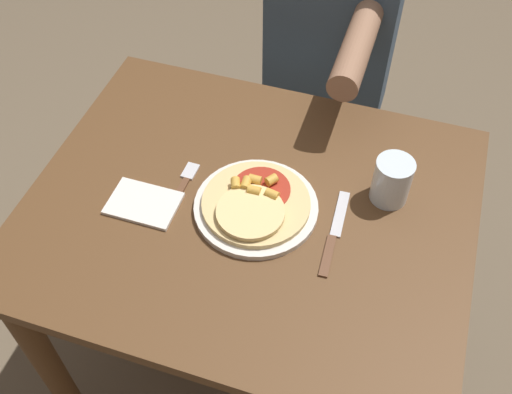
# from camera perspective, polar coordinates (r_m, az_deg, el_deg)

# --- Properties ---
(ground_plane) EXTENTS (8.00, 8.00, 0.00)m
(ground_plane) POSITION_cam_1_polar(r_m,az_deg,el_deg) (1.91, -0.44, -15.32)
(ground_plane) COLOR brown
(dining_table) EXTENTS (0.93, 0.76, 0.76)m
(dining_table) POSITION_cam_1_polar(r_m,az_deg,el_deg) (1.37, -0.60, -4.51)
(dining_table) COLOR brown
(dining_table) RESTS_ON ground_plane
(plate) EXTENTS (0.26, 0.26, 0.01)m
(plate) POSITION_cam_1_polar(r_m,az_deg,el_deg) (1.25, 0.00, -0.97)
(plate) COLOR silver
(plate) RESTS_ON dining_table
(pizza) EXTENTS (0.23, 0.23, 0.04)m
(pizza) POSITION_cam_1_polar(r_m,az_deg,el_deg) (1.23, -0.09, -0.58)
(pizza) COLOR #DBBC7A
(pizza) RESTS_ON plate
(fork) EXTENTS (0.03, 0.18, 0.00)m
(fork) POSITION_cam_1_polar(r_m,az_deg,el_deg) (1.29, -7.13, 0.86)
(fork) COLOR brown
(fork) RESTS_ON dining_table
(knife) EXTENTS (0.03, 0.22, 0.00)m
(knife) POSITION_cam_1_polar(r_m,az_deg,el_deg) (1.22, 7.45, -3.50)
(knife) COLOR brown
(knife) RESTS_ON dining_table
(drinking_glass) EXTENTS (0.08, 0.08, 0.10)m
(drinking_glass) POSITION_cam_1_polar(r_m,az_deg,el_deg) (1.26, 12.81, 1.53)
(drinking_glass) COLOR silver
(drinking_glass) RESTS_ON dining_table
(napkin) EXTENTS (0.15, 0.10, 0.01)m
(napkin) POSITION_cam_1_polar(r_m,az_deg,el_deg) (1.28, -10.66, -0.60)
(napkin) COLOR silver
(napkin) RESTS_ON dining_table
(person_diner) EXTENTS (0.34, 0.52, 1.22)m
(person_diner) POSITION_cam_1_polar(r_m,az_deg,el_deg) (1.76, 7.19, 13.83)
(person_diner) COLOR #2D2D38
(person_diner) RESTS_ON ground_plane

